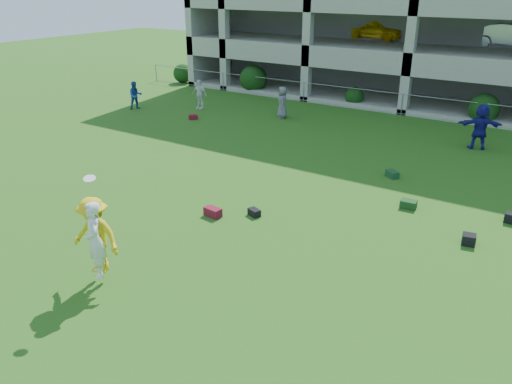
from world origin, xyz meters
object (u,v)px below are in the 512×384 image
Objects in this scene: bystander_c at (282,102)px; bystander_b at (200,94)px; bystander_a at (135,95)px; frisbee_contest at (95,237)px; crate_d at (469,239)px; bystander_d at (480,127)px.

bystander_b is at bearing -114.81° from bystander_c.
bystander_a is 3.62m from bystander_b.
frisbee_contest reaches higher than bystander_b.
bystander_a reaches higher than crate_d.
crate_d is (16.27, -8.34, -0.67)m from bystander_b.
bystander_d reaches higher than bystander_b.
bystander_c is at bearing 9.88° from bystander_b.
frisbee_contest is (9.12, -15.22, 0.44)m from bystander_b.
bystander_b is at bearing 120.94° from frisbee_contest.
bystander_c is 4.78× the size of crate_d.
frisbee_contest reaches higher than bystander_a.
crate_d is at bearing -26.13° from bystander_b.
frisbee_contest is (-7.15, -6.87, 1.11)m from crate_d.
crate_d is at bearing 17.44° from bystander_c.
frisbee_contest reaches higher than bystander_c.
bystander_a is 17.94m from frisbee_contest.
bystander_b is at bearing -23.24° from bystander_a.
bystander_c is at bearing -20.66° from bystander_d.
frisbee_contest reaches higher than crate_d.
bystander_d is 9.35m from crate_d.
bystander_c is (4.97, 0.77, 0.01)m from bystander_b.
bystander_c is at bearing 104.57° from frisbee_contest.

